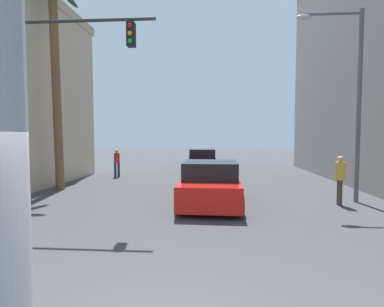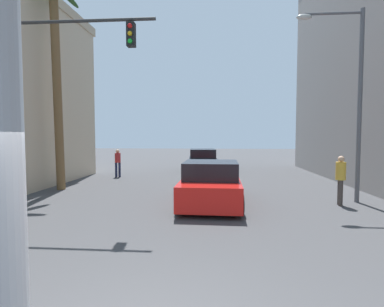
% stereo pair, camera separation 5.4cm
% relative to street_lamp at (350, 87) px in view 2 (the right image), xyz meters
% --- Properties ---
extents(ground_plane, '(91.14, 91.14, 0.00)m').
position_rel_street_lamp_xyz_m(ground_plane, '(-5.64, 1.56, -4.27)').
color(ground_plane, '#424244').
extents(street_lamp, '(2.42, 0.28, 7.06)m').
position_rel_street_lamp_xyz_m(street_lamp, '(0.00, 0.00, 0.00)').
color(street_lamp, '#59595E').
rests_on(street_lamp, ground).
extents(traffic_light_mast, '(5.03, 0.32, 6.03)m').
position_rel_street_lamp_xyz_m(traffic_light_mast, '(-10.13, -2.56, -0.03)').
color(traffic_light_mast, '#333333').
rests_on(traffic_light_mast, ground).
extents(car_lead, '(2.23, 4.84, 1.56)m').
position_rel_street_lamp_xyz_m(car_lead, '(-5.05, -0.59, -3.57)').
color(car_lead, black).
rests_on(car_lead, ground).
extents(car_far, '(2.28, 4.58, 1.56)m').
position_rel_street_lamp_xyz_m(car_far, '(-5.80, 9.53, -3.54)').
color(car_far, black).
rests_on(car_far, ground).
extents(palm_tree_mid_left, '(2.70, 2.48, 9.29)m').
position_rel_street_lamp_xyz_m(palm_tree_mid_left, '(-12.08, 1.67, 1.22)').
color(palm_tree_mid_left, brown).
rests_on(palm_tree_mid_left, ground).
extents(pedestrian_far_left, '(0.46, 0.46, 1.67)m').
position_rel_street_lamp_xyz_m(pedestrian_far_left, '(-10.76, 6.00, -3.30)').
color(pedestrian_far_left, '#1E233F').
rests_on(pedestrian_far_left, ground).
extents(pedestrian_mid_right, '(0.39, 0.39, 1.77)m').
position_rel_street_lamp_xyz_m(pedestrian_mid_right, '(-0.47, -0.59, -3.24)').
color(pedestrian_mid_right, '#3F3833').
rests_on(pedestrian_mid_right, ground).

